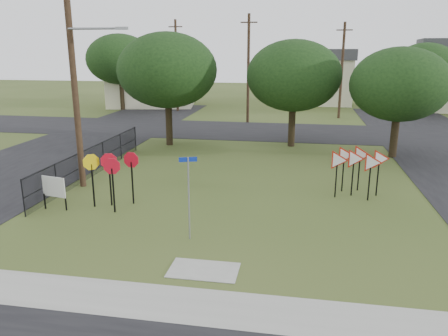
{
  "coord_description": "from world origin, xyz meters",
  "views": [
    {
      "loc": [
        2.56,
        -13.47,
        6.16
      ],
      "look_at": [
        -0.36,
        3.0,
        1.6
      ],
      "focal_mm": 35.0,
      "sensor_mm": 36.0,
      "label": 1
    }
  ],
  "objects_px": {
    "street_name_sign": "(189,193)",
    "info_board": "(54,188)",
    "yield_sign_cluster": "(357,160)",
    "stop_sign_cluster": "(111,167)"
  },
  "relations": [
    {
      "from": "street_name_sign",
      "to": "info_board",
      "type": "distance_m",
      "value": 6.23
    },
    {
      "from": "street_name_sign",
      "to": "info_board",
      "type": "bearing_deg",
      "value": 163.46
    },
    {
      "from": "street_name_sign",
      "to": "yield_sign_cluster",
      "type": "xyz_separation_m",
      "value": [
        5.98,
        5.72,
        -0.07
      ]
    },
    {
      "from": "stop_sign_cluster",
      "to": "info_board",
      "type": "xyz_separation_m",
      "value": [
        -2.14,
        -0.7,
        -0.74
      ]
    },
    {
      "from": "street_name_sign",
      "to": "stop_sign_cluster",
      "type": "relative_size",
      "value": 1.29
    },
    {
      "from": "info_board",
      "to": "yield_sign_cluster",
      "type": "bearing_deg",
      "value": 18.37
    },
    {
      "from": "stop_sign_cluster",
      "to": "street_name_sign",
      "type": "bearing_deg",
      "value": -33.0
    },
    {
      "from": "yield_sign_cluster",
      "to": "info_board",
      "type": "xyz_separation_m",
      "value": [
        -11.91,
        -3.96,
        -0.66
      ]
    },
    {
      "from": "street_name_sign",
      "to": "stop_sign_cluster",
      "type": "bearing_deg",
      "value": 147.0
    },
    {
      "from": "stop_sign_cluster",
      "to": "yield_sign_cluster",
      "type": "bearing_deg",
      "value": 18.4
    }
  ]
}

